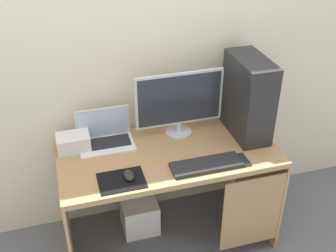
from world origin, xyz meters
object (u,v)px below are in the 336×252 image
projector (73,142)px  subwoofer (139,214)px  monitor (179,102)px  keyboard (206,165)px  cell_phone (242,160)px  pc_tower (248,97)px  laptop (105,137)px  mouse_left (129,175)px

projector → subwoofer: bearing=-8.4°
projector → monitor: bearing=-0.8°
keyboard → cell_phone: bearing=-1.6°
cell_phone → subwoofer: (-0.57, 0.34, -0.60)m
projector → cell_phone: 1.03m
projector → keyboard: 0.82m
monitor → projector: monitor is taller
subwoofer → projector: bearing=171.6°
pc_tower → laptop: size_ratio=1.51×
pc_tower → subwoofer: size_ratio=2.14×
monitor → mouse_left: size_ratio=5.88×
pc_tower → keyboard: 0.53m
monitor → cell_phone: (0.27, -0.39, -0.23)m
keyboard → subwoofer: (-0.34, 0.34, -0.61)m
monitor → mouse_left: (-0.41, -0.36, -0.21)m
pc_tower → mouse_left: pc_tower is taller
laptop → projector: laptop is taller
projector → subwoofer: (0.38, -0.06, -0.65)m
pc_tower → cell_phone: 0.41m
projector → cell_phone: size_ratio=1.54×
mouse_left → subwoofer: mouse_left is taller
projector → subwoofer: projector is taller
monitor → subwoofer: monitor is taller
laptop → mouse_left: 0.39m
keyboard → mouse_left: (-0.45, 0.02, 0.01)m
projector → mouse_left: size_ratio=2.08×
monitor → projector: size_ratio=2.82×
keyboard → subwoofer: size_ratio=1.74×
mouse_left → cell_phone: 0.68m
mouse_left → subwoofer: size_ratio=0.40×
projector → cell_phone: bearing=-22.9°
projector → pc_tower: bearing=-5.9°
monitor → keyboard: monitor is taller
pc_tower → subwoofer: bearing=175.4°
subwoofer → monitor: bearing=8.9°
laptop → keyboard: laptop is taller
monitor → pc_tower: bearing=-14.0°
monitor → projector: (-0.67, 0.01, -0.18)m
projector → subwoofer: 0.75m
pc_tower → keyboard: bearing=-142.9°
mouse_left → subwoofer: 0.71m
monitor → cell_phone: bearing=-55.4°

